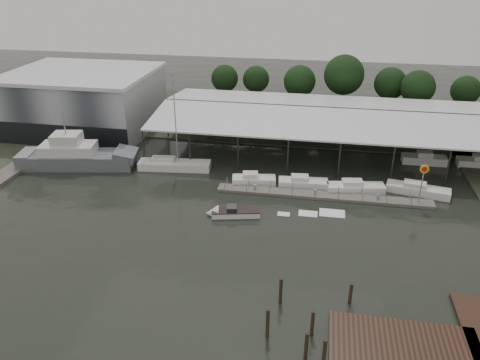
% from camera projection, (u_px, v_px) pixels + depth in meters
% --- Properties ---
extents(ground, '(200.00, 200.00, 0.00)m').
position_uv_depth(ground, '(192.00, 226.00, 54.97)').
color(ground, black).
rests_on(ground, ground).
extents(land_strip_far, '(140.00, 30.00, 0.30)m').
position_uv_depth(land_strip_far, '(249.00, 116.00, 92.19)').
color(land_strip_far, '#3C4433').
rests_on(land_strip_far, ground).
extents(land_strip_west, '(20.00, 40.00, 0.30)m').
position_uv_depth(land_strip_west, '(29.00, 124.00, 87.90)').
color(land_strip_west, '#3C4433').
rests_on(land_strip_west, ground).
extents(storage_warehouse, '(24.50, 20.50, 10.50)m').
position_uv_depth(storage_warehouse, '(84.00, 100.00, 83.70)').
color(storage_warehouse, '#9FA5AA').
rests_on(storage_warehouse, ground).
extents(covered_boat_shed, '(58.24, 24.00, 6.96)m').
position_uv_depth(covered_boat_shed, '(340.00, 112.00, 74.46)').
color(covered_boat_shed, silver).
rests_on(covered_boat_shed, ground).
extents(trawler_dock, '(3.00, 18.00, 0.50)m').
position_uv_depth(trawler_dock, '(28.00, 160.00, 72.05)').
color(trawler_dock, slate).
rests_on(trawler_dock, ground).
extents(floating_dock, '(28.00, 2.00, 1.40)m').
position_uv_depth(floating_dock, '(323.00, 196.00, 61.37)').
color(floating_dock, slate).
rests_on(floating_dock, ground).
extents(shell_fuel_sign, '(1.10, 0.18, 5.55)m').
position_uv_depth(shell_fuel_sign, '(423.00, 177.00, 57.85)').
color(shell_fuel_sign, gray).
rests_on(shell_fuel_sign, ground).
extents(boardwalk_platform, '(15.00, 12.00, 0.50)m').
position_uv_depth(boardwalk_platform, '(437.00, 349.00, 37.43)').
color(boardwalk_platform, '#3C2618').
rests_on(boardwalk_platform, ground).
extents(grey_trawler, '(17.97, 7.58, 8.84)m').
position_uv_depth(grey_trawler, '(77.00, 156.00, 69.85)').
color(grey_trawler, slate).
rests_on(grey_trawler, ground).
extents(white_sailboat, '(10.80, 3.71, 14.51)m').
position_uv_depth(white_sailboat, '(173.00, 165.00, 69.30)').
color(white_sailboat, white).
rests_on(white_sailboat, ground).
extents(speedboat_underway, '(17.37, 5.55, 2.00)m').
position_uv_depth(speedboat_underway, '(231.00, 212.00, 57.01)').
color(speedboat_underway, white).
rests_on(speedboat_underway, ground).
extents(moored_cruiser_0, '(6.23, 3.12, 1.70)m').
position_uv_depth(moored_cruiser_0, '(253.00, 180.00, 64.77)').
color(moored_cruiser_0, white).
rests_on(moored_cruiser_0, ground).
extents(moored_cruiser_1, '(6.85, 2.71, 1.70)m').
position_uv_depth(moored_cruiser_1, '(303.00, 183.00, 63.93)').
color(moored_cruiser_1, white).
rests_on(moored_cruiser_1, ground).
extents(moored_cruiser_2, '(7.84, 3.36, 1.70)m').
position_uv_depth(moored_cruiser_2, '(355.00, 188.00, 62.63)').
color(moored_cruiser_2, white).
rests_on(moored_cruiser_2, ground).
extents(moored_cruiser_3, '(8.37, 3.83, 1.70)m').
position_uv_depth(moored_cruiser_3, '(417.00, 189.00, 62.12)').
color(moored_cruiser_3, white).
rests_on(moored_cruiser_3, ground).
extents(mooring_pilings, '(7.22, 8.60, 3.73)m').
position_uv_depth(mooring_pilings, '(306.00, 325.00, 38.76)').
color(mooring_pilings, '#36291B').
rests_on(mooring_pilings, ground).
extents(horizon_tree_line, '(68.10, 10.61, 11.62)m').
position_uv_depth(horizon_tree_line, '(369.00, 83.00, 91.04)').
color(horizon_tree_line, '#322016').
rests_on(horizon_tree_line, ground).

